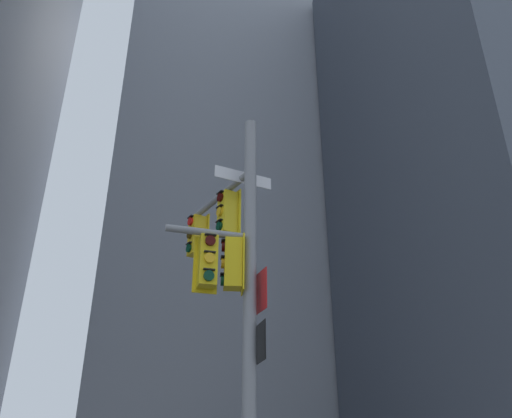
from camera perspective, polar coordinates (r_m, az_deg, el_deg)
The scene contains 2 objects.
building_mid_block at distance 38.88m, azimuth -3.42°, elevation 0.94°, with size 14.90×14.90×39.26m, color #9399A3.
signal_pole_assembly at distance 10.63m, azimuth -2.64°, elevation -7.59°, with size 2.24×2.91×8.79m.
Camera 1 is at (-1.76, -9.57, 1.85)m, focal length 37.20 mm.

